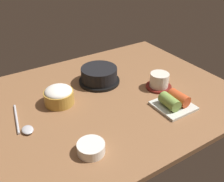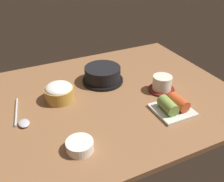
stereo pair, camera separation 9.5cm
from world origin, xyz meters
The scene contains 7 objects.
dining_table centered at (0.00, 0.00, 1.00)cm, with size 100.00×76.00×2.00cm, color brown.
stone_pot centered at (3.89, 10.97, 5.37)cm, with size 17.09×17.09×6.61cm.
rice_bowl centered at (-16.27, 5.28, 5.50)cm, with size 10.81×10.81×6.93cm.
tea_cup_with_saucer centered at (22.00, -5.78, 5.01)cm, with size 10.40×10.40×6.36cm.
kimchi_plate centered at (17.42, -18.98, 4.19)cm, with size 12.79×12.79×5.31cm.
side_bowl_near centered at (-18.23, -22.79, 3.70)cm, with size 8.06×8.06×3.16cm.
spoon centered at (-31.41, -1.52, 2.61)cm, with size 4.97×18.56×1.35cm.
Camera 1 is at (-41.41, -70.55, 55.58)cm, focal length 40.84 mm.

